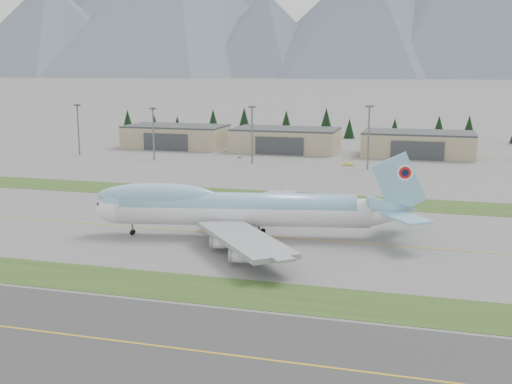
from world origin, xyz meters
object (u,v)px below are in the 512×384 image
(hangar_left, at_px, (176,136))
(service_vehicle_a, at_px, (240,157))
(hangar_right, at_px, (418,144))
(boeing_747_freighter, at_px, (239,208))
(service_vehicle_b, at_px, (348,166))
(service_vehicle_c, at_px, (436,160))
(hangar_center, at_px, (286,140))

(hangar_left, relative_size, service_vehicle_a, 13.63)
(hangar_left, xyz_separation_m, hangar_right, (115.00, 0.00, 0.00))
(boeing_747_freighter, relative_size, service_vehicle_a, 22.10)
(hangar_right, bearing_deg, service_vehicle_b, -125.54)
(hangar_left, distance_m, service_vehicle_c, 123.48)
(hangar_center, distance_m, hangar_right, 60.00)
(boeing_747_freighter, distance_m, hangar_center, 153.45)
(service_vehicle_b, bearing_deg, boeing_747_freighter, 169.49)
(service_vehicle_a, distance_m, service_vehicle_c, 83.91)
(boeing_747_freighter, height_order, hangar_left, boeing_747_freighter)
(hangar_right, relative_size, service_vehicle_a, 13.63)
(hangar_right, height_order, service_vehicle_a, hangar_right)
(hangar_left, relative_size, hangar_center, 1.00)
(hangar_right, bearing_deg, boeing_747_freighter, -103.40)
(service_vehicle_a, relative_size, service_vehicle_b, 0.87)
(hangar_center, height_order, service_vehicle_a, hangar_center)
(service_vehicle_b, bearing_deg, service_vehicle_a, 72.28)
(service_vehicle_c, bearing_deg, boeing_747_freighter, -94.94)
(boeing_747_freighter, xyz_separation_m, service_vehicle_c, (44.07, 141.68, -6.73))
(boeing_747_freighter, bearing_deg, service_vehicle_b, 73.54)
(service_vehicle_b, xyz_separation_m, service_vehicle_c, (33.89, 26.39, 0.00))
(service_vehicle_a, bearing_deg, boeing_747_freighter, -82.44)
(hangar_center, relative_size, service_vehicle_a, 13.63)
(service_vehicle_c, bearing_deg, hangar_right, 141.18)
(hangar_center, distance_m, service_vehicle_b, 50.07)
(hangar_left, distance_m, hangar_right, 115.00)
(hangar_right, bearing_deg, hangar_left, 180.00)
(boeing_747_freighter, bearing_deg, hangar_right, 65.19)
(boeing_747_freighter, height_order, service_vehicle_a, boeing_747_freighter)
(boeing_747_freighter, relative_size, service_vehicle_c, 19.31)
(service_vehicle_a, bearing_deg, hangar_center, 51.36)
(hangar_right, distance_m, service_vehicle_b, 44.92)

